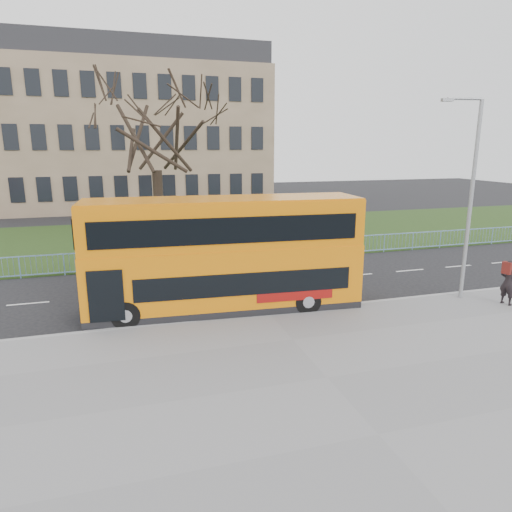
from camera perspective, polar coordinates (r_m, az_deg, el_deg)
The scene contains 10 objects.
ground at distance 18.84m, azimuth 0.08°, elevation -5.82°, with size 120.00×120.00×0.00m, color black.
pavement at distance 13.03m, azimuth 8.86°, elevation -15.01°, with size 80.00×10.50×0.12m, color slate.
kerb at distance 17.42m, azimuth 1.55°, elevation -7.23°, with size 80.00×0.20×0.14m, color gray.
grass_verge at distance 32.34m, azimuth -7.15°, elevation 2.40°, with size 80.00×15.40×0.08m, color #223B15.
guard_railing at distance 24.83m, azimuth -4.25°, elevation 0.26°, with size 40.00×0.12×1.10m, color #79A4D8, non-canonical shape.
bare_tree at distance 27.11m, azimuth -12.39°, elevation 12.37°, with size 8.04×8.04×11.49m, color black, non-canonical shape.
civic_building at distance 52.03m, azimuth -16.89°, elevation 13.85°, with size 30.00×15.00×14.00m, color #7A644D.
yellow_bus at distance 17.36m, azimuth -3.97°, elevation 0.44°, with size 10.46×3.14×4.33m.
pedestrian at distance 20.59m, azimuth 29.02°, elevation -2.89°, with size 0.66×0.43×1.81m, color black.
street_lamp at distance 19.99m, azimuth 25.11°, elevation 7.15°, with size 1.67×0.44×7.91m.
Camera 1 is at (-5.06, -17.03, 6.26)m, focal length 32.00 mm.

